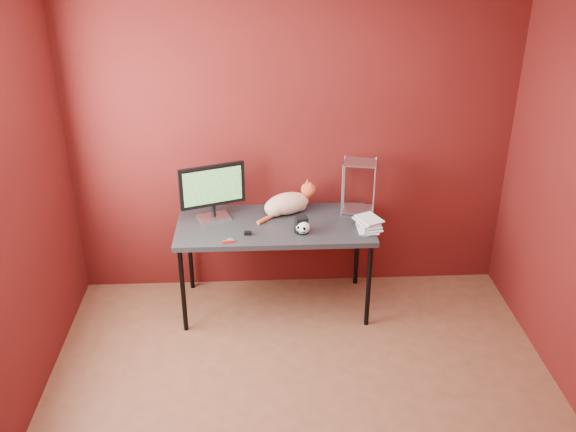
{
  "coord_description": "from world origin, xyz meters",
  "views": [
    {
      "loc": [
        -0.26,
        -3.01,
        2.99
      ],
      "look_at": [
        -0.06,
        1.15,
        0.92
      ],
      "focal_mm": 40.0,
      "sensor_mm": 36.0,
      "label": 1
    }
  ],
  "objects_px": {
    "cat": "(288,203)",
    "book_stack": "(362,168)",
    "desk": "(275,229)",
    "skull_mug": "(303,227)",
    "speaker": "(301,225)",
    "monitor": "(212,189)"
  },
  "relations": [
    {
      "from": "monitor",
      "to": "cat",
      "type": "relative_size",
      "value": 1.04
    },
    {
      "from": "monitor",
      "to": "speaker",
      "type": "distance_m",
      "value": 0.74
    },
    {
      "from": "book_stack",
      "to": "desk",
      "type": "bearing_deg",
      "value": 167.73
    },
    {
      "from": "desk",
      "to": "speaker",
      "type": "height_order",
      "value": "speaker"
    },
    {
      "from": "desk",
      "to": "book_stack",
      "type": "distance_m",
      "value": 0.85
    },
    {
      "from": "speaker",
      "to": "desk",
      "type": "bearing_deg",
      "value": 131.03
    },
    {
      "from": "cat",
      "to": "speaker",
      "type": "distance_m",
      "value": 0.33
    },
    {
      "from": "speaker",
      "to": "cat",
      "type": "bearing_deg",
      "value": 92.8
    },
    {
      "from": "monitor",
      "to": "book_stack",
      "type": "bearing_deg",
      "value": -32.14
    },
    {
      "from": "desk",
      "to": "book_stack",
      "type": "height_order",
      "value": "book_stack"
    },
    {
      "from": "monitor",
      "to": "skull_mug",
      "type": "xyz_separation_m",
      "value": [
        0.67,
        -0.29,
        -0.2
      ]
    },
    {
      "from": "cat",
      "to": "book_stack",
      "type": "height_order",
      "value": "book_stack"
    },
    {
      "from": "skull_mug",
      "to": "speaker",
      "type": "bearing_deg",
      "value": 129.43
    },
    {
      "from": "desk",
      "to": "skull_mug",
      "type": "bearing_deg",
      "value": -40.78
    },
    {
      "from": "cat",
      "to": "book_stack",
      "type": "xyz_separation_m",
      "value": [
        0.52,
        -0.31,
        0.41
      ]
    },
    {
      "from": "desk",
      "to": "skull_mug",
      "type": "relative_size",
      "value": 13.64
    },
    {
      "from": "desk",
      "to": "speaker",
      "type": "distance_m",
      "value": 0.27
    },
    {
      "from": "cat",
      "to": "speaker",
      "type": "xyz_separation_m",
      "value": [
        0.08,
        -0.32,
        -0.03
      ]
    },
    {
      "from": "desk",
      "to": "book_stack",
      "type": "xyz_separation_m",
      "value": [
        0.63,
        -0.14,
        0.55
      ]
    },
    {
      "from": "monitor",
      "to": "skull_mug",
      "type": "relative_size",
      "value": 4.48
    },
    {
      "from": "desk",
      "to": "skull_mug",
      "type": "distance_m",
      "value": 0.29
    },
    {
      "from": "skull_mug",
      "to": "book_stack",
      "type": "relative_size",
      "value": 0.11
    }
  ]
}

